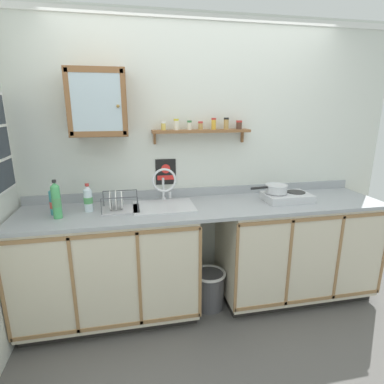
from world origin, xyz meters
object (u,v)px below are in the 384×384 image
Objects in this scene: sink at (164,207)px; bottle_water_clear_1 at (88,199)px; bottle_soda_green_2 at (56,201)px; dish_rack at (119,206)px; saucepan at (276,188)px; hot_plate_stove at (287,197)px; wall_cabinet at (98,103)px; warning_sign at (166,172)px; trash_bin at (209,288)px; bottle_detergent_teal_0 at (55,201)px.

sink is 0.62m from bottle_water_clear_1.
dish_rack is at bearing 10.89° from bottle_soda_green_2.
bottle_water_clear_1 reaches higher than saucepan.
hot_plate_stove is at bearing -1.59° from bottle_water_clear_1.
warning_sign is (0.54, 0.12, -0.61)m from wall_cabinet.
wall_cabinet reaches higher than warning_sign.
dish_rack is 0.83m from wall_cabinet.
bottle_water_clear_1 is at bearing 172.04° from dish_rack.
sink is 1.44× the size of saucepan.
bottle_water_clear_1 is 0.77m from wall_cabinet.
trash_bin is at bearing -5.13° from bottle_water_clear_1.
bottle_soda_green_2 is 0.47m from dish_rack.
bottle_detergent_teal_0 reaches higher than hot_plate_stove.
saucepan is 1.86m from bottle_detergent_teal_0.
trash_bin is at bearing -174.32° from saucepan.
warning_sign is (-0.95, 0.30, 0.13)m from saucepan.
dish_rack is (-1.37, -0.01, -0.07)m from saucepan.
bottle_soda_green_2 is 1.27× the size of warning_sign.
bottle_soda_green_2 reaches higher than saucepan.
dish_rack is at bearing -144.15° from warning_sign.
bottle_water_clear_1 is 0.77× the size of bottle_soda_green_2.
saucepan is 1.01× the size of trash_bin.
dish_rack is (-0.37, -0.03, 0.05)m from sink.
warning_sign is at bearing 162.42° from saucepan.
dish_rack is at bearing 175.76° from trash_bin.
wall_cabinet is at bearing 173.17° from saucepan.
wall_cabinet reaches higher than saucepan.
hot_plate_stove is (1.11, -0.05, 0.04)m from sink.
saucepan is 1.83m from bottle_soda_green_2.
wall_cabinet reaches higher than bottle_water_clear_1.
bottle_soda_green_2 is (-0.21, -0.12, 0.03)m from bottle_water_clear_1.
warning_sign is at bearing 24.24° from bottle_soda_green_2.
bottle_soda_green_2 is at bearing -140.89° from wall_cabinet.
hot_plate_stove is at bearing -0.57° from dish_rack.
warning_sign is at bearing 163.03° from hot_plate_stove.
warning_sign is at bearing 132.48° from trash_bin.
saucepan is at bearing -0.98° from bottle_water_clear_1.
sink is 0.87m from trash_bin.
saucepan reaches higher than trash_bin.
warning_sign is (0.05, 0.27, 0.24)m from sink.
wall_cabinet reaches higher than bottle_detergent_teal_0.
dish_rack reaches higher than trash_bin.
sink is at bearing 8.36° from bottle_soda_green_2.
saucepan is 1.38m from dish_rack.
dish_rack is at bearing -1.44° from bottle_detergent_teal_0.
trash_bin is at bearing -15.38° from wall_cabinet.
bottle_detergent_teal_0 is 1.53m from trash_bin.
bottle_detergent_teal_0 is 0.25m from bottle_water_clear_1.
hot_plate_stove is 1.96m from bottle_detergent_teal_0.
saucepan reaches higher than hot_plate_stove.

